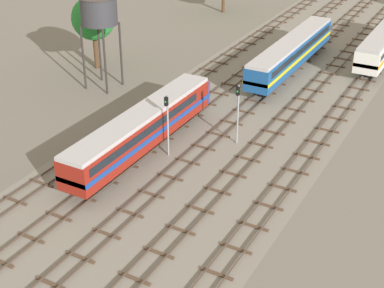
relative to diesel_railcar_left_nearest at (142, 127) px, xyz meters
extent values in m
plane|color=slate|center=(4.45, 15.90, -2.60)|extent=(480.00, 480.00, 0.00)
cube|color=gray|center=(4.45, 15.90, -2.59)|extent=(21.79, 176.00, 0.01)
cube|color=#47382D|center=(-5.17, 16.90, -2.38)|extent=(0.07, 126.00, 0.15)
cube|color=#47382D|center=(-3.73, 16.90, -2.38)|extent=(0.07, 126.00, 0.15)
cube|color=brown|center=(-4.45, -11.60, -2.53)|extent=(2.40, 0.22, 0.14)
cube|color=brown|center=(-4.45, -8.60, -2.53)|extent=(2.40, 0.22, 0.14)
cube|color=brown|center=(-4.45, -5.60, -2.53)|extent=(2.40, 0.22, 0.14)
cube|color=brown|center=(-4.45, -2.60, -2.53)|extent=(2.40, 0.22, 0.14)
cube|color=brown|center=(-4.45, 0.40, -2.53)|extent=(2.40, 0.22, 0.14)
cube|color=brown|center=(-4.45, 3.40, -2.53)|extent=(2.40, 0.22, 0.14)
cube|color=brown|center=(-4.45, 6.40, -2.53)|extent=(2.40, 0.22, 0.14)
cube|color=brown|center=(-4.45, 9.40, -2.53)|extent=(2.40, 0.22, 0.14)
cube|color=brown|center=(-4.45, 12.40, -2.53)|extent=(2.40, 0.22, 0.14)
cube|color=brown|center=(-4.45, 15.40, -2.53)|extent=(2.40, 0.22, 0.14)
cube|color=brown|center=(-4.45, 18.40, -2.53)|extent=(2.40, 0.22, 0.14)
cube|color=brown|center=(-4.45, 21.40, -2.53)|extent=(2.40, 0.22, 0.14)
cube|color=brown|center=(-4.45, 24.40, -2.53)|extent=(2.40, 0.22, 0.14)
cube|color=brown|center=(-4.45, 27.40, -2.53)|extent=(2.40, 0.22, 0.14)
cube|color=brown|center=(-4.45, 30.40, -2.53)|extent=(2.40, 0.22, 0.14)
cube|color=brown|center=(-4.45, 33.40, -2.53)|extent=(2.40, 0.22, 0.14)
cube|color=brown|center=(-4.45, 36.40, -2.53)|extent=(2.40, 0.22, 0.14)
cube|color=brown|center=(-4.45, 39.40, -2.53)|extent=(2.40, 0.22, 0.14)
cube|color=brown|center=(-4.45, 42.40, -2.53)|extent=(2.40, 0.22, 0.14)
cube|color=brown|center=(-4.45, 45.40, -2.53)|extent=(2.40, 0.22, 0.14)
cube|color=brown|center=(-4.45, 48.40, -2.53)|extent=(2.40, 0.22, 0.14)
cube|color=brown|center=(-4.45, 51.40, -2.53)|extent=(2.40, 0.22, 0.14)
cube|color=brown|center=(-4.45, 54.40, -2.53)|extent=(2.40, 0.22, 0.14)
cube|color=brown|center=(-4.45, 57.40, -2.53)|extent=(2.40, 0.22, 0.14)
cube|color=brown|center=(-4.45, 60.40, -2.53)|extent=(2.40, 0.22, 0.14)
cube|color=#47382D|center=(-0.72, 16.90, -2.38)|extent=(0.07, 126.00, 0.15)
cube|color=#47382D|center=(0.72, 16.90, -2.38)|extent=(0.07, 126.00, 0.15)
cube|color=brown|center=(0.00, -17.60, -2.53)|extent=(2.40, 0.22, 0.14)
cube|color=brown|center=(0.00, -14.60, -2.53)|extent=(2.40, 0.22, 0.14)
cube|color=brown|center=(0.00, -11.60, -2.53)|extent=(2.40, 0.22, 0.14)
cube|color=brown|center=(0.00, -8.60, -2.53)|extent=(2.40, 0.22, 0.14)
cube|color=brown|center=(0.00, -5.60, -2.53)|extent=(2.40, 0.22, 0.14)
cube|color=brown|center=(0.00, -2.60, -2.53)|extent=(2.40, 0.22, 0.14)
cube|color=brown|center=(0.00, 0.40, -2.53)|extent=(2.40, 0.22, 0.14)
cube|color=brown|center=(0.00, 3.40, -2.53)|extent=(2.40, 0.22, 0.14)
cube|color=brown|center=(0.00, 6.40, -2.53)|extent=(2.40, 0.22, 0.14)
cube|color=brown|center=(0.00, 9.40, -2.53)|extent=(2.40, 0.22, 0.14)
cube|color=brown|center=(0.00, 12.40, -2.53)|extent=(2.40, 0.22, 0.14)
cube|color=brown|center=(0.00, 15.40, -2.53)|extent=(2.40, 0.22, 0.14)
cube|color=brown|center=(0.00, 18.40, -2.53)|extent=(2.40, 0.22, 0.14)
cube|color=brown|center=(0.00, 21.40, -2.53)|extent=(2.40, 0.22, 0.14)
cube|color=brown|center=(0.00, 24.40, -2.53)|extent=(2.40, 0.22, 0.14)
cube|color=brown|center=(0.00, 27.40, -2.53)|extent=(2.40, 0.22, 0.14)
cube|color=brown|center=(0.00, 30.40, -2.53)|extent=(2.40, 0.22, 0.14)
cube|color=brown|center=(0.00, 33.40, -2.53)|extent=(2.40, 0.22, 0.14)
cube|color=brown|center=(0.00, 36.40, -2.53)|extent=(2.40, 0.22, 0.14)
cube|color=brown|center=(0.00, 39.40, -2.53)|extent=(2.40, 0.22, 0.14)
cube|color=brown|center=(0.00, 42.40, -2.53)|extent=(2.40, 0.22, 0.14)
cube|color=brown|center=(0.00, 45.40, -2.53)|extent=(2.40, 0.22, 0.14)
cube|color=brown|center=(0.00, 48.40, -2.53)|extent=(2.40, 0.22, 0.14)
cube|color=brown|center=(0.00, 51.40, -2.53)|extent=(2.40, 0.22, 0.14)
cube|color=brown|center=(0.00, 54.40, -2.53)|extent=(2.40, 0.22, 0.14)
cube|color=brown|center=(0.00, 57.40, -2.53)|extent=(2.40, 0.22, 0.14)
cube|color=brown|center=(0.00, 60.40, -2.53)|extent=(2.40, 0.22, 0.14)
cube|color=brown|center=(0.00, 63.40, -2.53)|extent=(2.40, 0.22, 0.14)
cube|color=#47382D|center=(3.73, 16.90, -2.38)|extent=(0.07, 126.00, 0.15)
cube|color=#47382D|center=(5.17, 16.90, -2.38)|extent=(0.07, 126.00, 0.15)
cube|color=brown|center=(4.45, -17.60, -2.53)|extent=(2.40, 0.22, 0.14)
cube|color=brown|center=(4.45, -14.60, -2.53)|extent=(2.40, 0.22, 0.14)
cube|color=brown|center=(4.45, -11.60, -2.53)|extent=(2.40, 0.22, 0.14)
cube|color=brown|center=(4.45, -8.60, -2.53)|extent=(2.40, 0.22, 0.14)
cube|color=brown|center=(4.45, -5.60, -2.53)|extent=(2.40, 0.22, 0.14)
cube|color=brown|center=(4.45, -2.60, -2.53)|extent=(2.40, 0.22, 0.14)
cube|color=brown|center=(4.45, 0.40, -2.53)|extent=(2.40, 0.22, 0.14)
cube|color=brown|center=(4.45, 3.40, -2.53)|extent=(2.40, 0.22, 0.14)
cube|color=brown|center=(4.45, 6.40, -2.53)|extent=(2.40, 0.22, 0.14)
cube|color=brown|center=(4.45, 9.40, -2.53)|extent=(2.40, 0.22, 0.14)
cube|color=brown|center=(4.45, 12.40, -2.53)|extent=(2.40, 0.22, 0.14)
cube|color=brown|center=(4.45, 15.40, -2.53)|extent=(2.40, 0.22, 0.14)
cube|color=brown|center=(4.45, 18.40, -2.53)|extent=(2.40, 0.22, 0.14)
cube|color=brown|center=(4.45, 21.40, -2.53)|extent=(2.40, 0.22, 0.14)
cube|color=brown|center=(4.45, 24.40, -2.53)|extent=(2.40, 0.22, 0.14)
cube|color=brown|center=(4.45, 27.40, -2.53)|extent=(2.40, 0.22, 0.14)
cube|color=brown|center=(4.45, 30.40, -2.53)|extent=(2.40, 0.22, 0.14)
cube|color=brown|center=(4.45, 33.40, -2.53)|extent=(2.40, 0.22, 0.14)
cube|color=brown|center=(4.45, 36.40, -2.53)|extent=(2.40, 0.22, 0.14)
cube|color=brown|center=(4.45, 39.40, -2.53)|extent=(2.40, 0.22, 0.14)
cube|color=brown|center=(4.45, 42.40, -2.53)|extent=(2.40, 0.22, 0.14)
cube|color=brown|center=(4.45, 45.40, -2.53)|extent=(2.40, 0.22, 0.14)
cube|color=brown|center=(4.45, 48.40, -2.53)|extent=(2.40, 0.22, 0.14)
cube|color=brown|center=(4.45, 51.40, -2.53)|extent=(2.40, 0.22, 0.14)
cube|color=brown|center=(4.45, 54.40, -2.53)|extent=(2.40, 0.22, 0.14)
cube|color=brown|center=(4.45, 57.40, -2.53)|extent=(2.40, 0.22, 0.14)
cube|color=brown|center=(4.45, 60.40, -2.53)|extent=(2.40, 0.22, 0.14)
cube|color=brown|center=(4.45, 63.40, -2.53)|extent=(2.40, 0.22, 0.14)
cube|color=#47382D|center=(8.18, 16.90, -2.38)|extent=(0.07, 126.00, 0.15)
cube|color=#47382D|center=(9.61, 16.90, -2.38)|extent=(0.07, 126.00, 0.15)
cube|color=brown|center=(8.90, -14.60, -2.53)|extent=(2.40, 0.22, 0.14)
cube|color=brown|center=(8.90, -11.60, -2.53)|extent=(2.40, 0.22, 0.14)
cube|color=brown|center=(8.90, -8.60, -2.53)|extent=(2.40, 0.22, 0.14)
cube|color=brown|center=(8.90, -5.60, -2.53)|extent=(2.40, 0.22, 0.14)
cube|color=brown|center=(8.90, -2.60, -2.53)|extent=(2.40, 0.22, 0.14)
cube|color=brown|center=(8.90, 0.40, -2.53)|extent=(2.40, 0.22, 0.14)
cube|color=brown|center=(8.90, 3.40, -2.53)|extent=(2.40, 0.22, 0.14)
cube|color=brown|center=(8.90, 6.40, -2.53)|extent=(2.40, 0.22, 0.14)
cube|color=brown|center=(8.90, 9.40, -2.53)|extent=(2.40, 0.22, 0.14)
cube|color=brown|center=(8.90, 12.40, -2.53)|extent=(2.40, 0.22, 0.14)
cube|color=brown|center=(8.90, 15.40, -2.53)|extent=(2.40, 0.22, 0.14)
cube|color=brown|center=(8.90, 18.40, -2.53)|extent=(2.40, 0.22, 0.14)
cube|color=brown|center=(8.90, 21.40, -2.53)|extent=(2.40, 0.22, 0.14)
cube|color=brown|center=(8.90, 24.40, -2.53)|extent=(2.40, 0.22, 0.14)
cube|color=brown|center=(8.90, 27.40, -2.53)|extent=(2.40, 0.22, 0.14)
cube|color=brown|center=(8.90, 30.40, -2.53)|extent=(2.40, 0.22, 0.14)
cube|color=brown|center=(8.90, 33.40, -2.53)|extent=(2.40, 0.22, 0.14)
cube|color=brown|center=(8.90, 36.40, -2.53)|extent=(2.40, 0.22, 0.14)
cube|color=brown|center=(8.90, 39.40, -2.53)|extent=(2.40, 0.22, 0.14)
cube|color=brown|center=(8.90, 42.40, -2.53)|extent=(2.40, 0.22, 0.14)
cube|color=brown|center=(8.90, 45.40, -2.53)|extent=(2.40, 0.22, 0.14)
cube|color=brown|center=(8.90, 48.40, -2.53)|extent=(2.40, 0.22, 0.14)
cube|color=brown|center=(8.90, 51.40, -2.53)|extent=(2.40, 0.22, 0.14)
cube|color=brown|center=(8.90, 54.40, -2.53)|extent=(2.40, 0.22, 0.14)
cube|color=brown|center=(8.90, 57.40, -2.53)|extent=(2.40, 0.22, 0.14)
cube|color=#47382D|center=(12.63, 16.90, -2.38)|extent=(0.07, 126.00, 0.15)
cube|color=#47382D|center=(14.06, 16.90, -2.38)|extent=(0.07, 126.00, 0.15)
cube|color=brown|center=(13.35, -11.60, -2.53)|extent=(2.40, 0.22, 0.14)
cube|color=brown|center=(13.35, -8.60, -2.53)|extent=(2.40, 0.22, 0.14)
cube|color=brown|center=(13.35, -5.60, -2.53)|extent=(2.40, 0.22, 0.14)
cube|color=brown|center=(13.35, -2.60, -2.53)|extent=(2.40, 0.22, 0.14)
cube|color=brown|center=(13.35, 0.40, -2.53)|extent=(2.40, 0.22, 0.14)
cube|color=brown|center=(13.35, 3.40, -2.53)|extent=(2.40, 0.22, 0.14)
cube|color=brown|center=(13.35, 6.40, -2.53)|extent=(2.40, 0.22, 0.14)
cube|color=brown|center=(13.35, 9.40, -2.53)|extent=(2.40, 0.22, 0.14)
cube|color=brown|center=(13.35, 12.40, -2.53)|extent=(2.40, 0.22, 0.14)
cube|color=brown|center=(13.35, 15.40, -2.53)|extent=(2.40, 0.22, 0.14)
cube|color=brown|center=(13.35, 18.40, -2.53)|extent=(2.40, 0.22, 0.14)
cube|color=brown|center=(13.35, 21.40, -2.53)|extent=(2.40, 0.22, 0.14)
cube|color=brown|center=(13.35, 24.40, -2.53)|extent=(2.40, 0.22, 0.14)
cube|color=brown|center=(13.35, 27.40, -2.53)|extent=(2.40, 0.22, 0.14)
cube|color=brown|center=(13.35, 30.40, -2.53)|extent=(2.40, 0.22, 0.14)
cube|color=brown|center=(13.35, 33.40, -2.53)|extent=(2.40, 0.22, 0.14)
cube|color=brown|center=(13.35, 36.40, -2.53)|extent=(2.40, 0.22, 0.14)
cube|color=maroon|center=(0.00, 0.01, -0.17)|extent=(2.90, 20.00, 2.60)
cube|color=#193F99|center=(0.00, 0.01, -0.43)|extent=(2.96, 20.00, 0.44)
cube|color=black|center=(0.00, -0.99, 0.48)|extent=(2.96, 16.80, 0.70)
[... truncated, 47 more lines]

